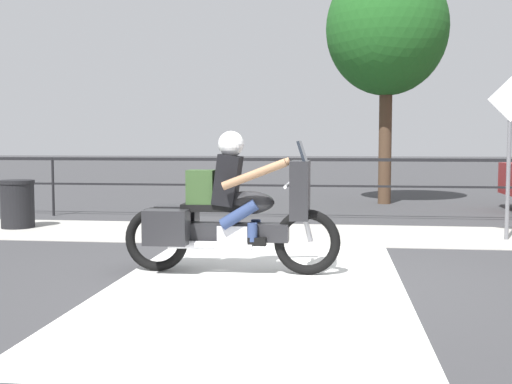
{
  "coord_description": "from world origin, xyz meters",
  "views": [
    {
      "loc": [
        0.52,
        -6.81,
        1.48
      ],
      "look_at": [
        -0.44,
        0.85,
        0.87
      ],
      "focal_mm": 45.0,
      "sensor_mm": 36.0,
      "label": 1
    }
  ],
  "objects_px": {
    "motorcycle": "(230,211)",
    "trash_bin": "(18,204)",
    "street_sign": "(509,139)",
    "tree_behind_sign": "(387,29)"
  },
  "relations": [
    {
      "from": "trash_bin",
      "to": "street_sign",
      "type": "height_order",
      "value": "street_sign"
    },
    {
      "from": "motorcycle",
      "to": "trash_bin",
      "type": "bearing_deg",
      "value": 145.1
    },
    {
      "from": "motorcycle",
      "to": "street_sign",
      "type": "bearing_deg",
      "value": 40.78
    },
    {
      "from": "street_sign",
      "to": "tree_behind_sign",
      "type": "bearing_deg",
      "value": 104.11
    },
    {
      "from": "trash_bin",
      "to": "tree_behind_sign",
      "type": "relative_size",
      "value": 0.14
    },
    {
      "from": "street_sign",
      "to": "tree_behind_sign",
      "type": "relative_size",
      "value": 0.43
    },
    {
      "from": "street_sign",
      "to": "tree_behind_sign",
      "type": "xyz_separation_m",
      "value": [
        -1.41,
        5.6,
        2.6
      ]
    },
    {
      "from": "motorcycle",
      "to": "trash_bin",
      "type": "xyz_separation_m",
      "value": [
        -4.24,
        3.28,
        -0.29
      ]
    },
    {
      "from": "motorcycle",
      "to": "trash_bin",
      "type": "distance_m",
      "value": 5.36
    },
    {
      "from": "motorcycle",
      "to": "street_sign",
      "type": "xyz_separation_m",
      "value": [
        3.74,
        2.92,
        0.81
      ]
    }
  ]
}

